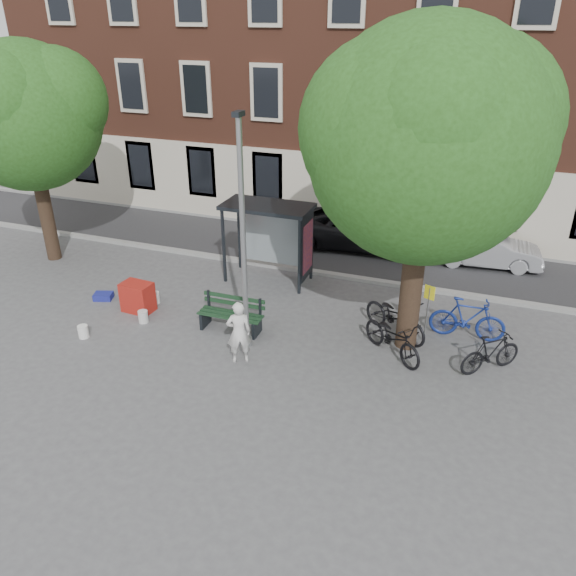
# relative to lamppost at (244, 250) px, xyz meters

# --- Properties ---
(ground) EXTENTS (90.00, 90.00, 0.00)m
(ground) POSITION_rel_lamppost_xyz_m (0.00, 0.00, -2.78)
(ground) COLOR #4C4C4F
(ground) RESTS_ON ground
(road) EXTENTS (40.00, 4.00, 0.01)m
(road) POSITION_rel_lamppost_xyz_m (0.00, 7.00, -2.78)
(road) COLOR #28282B
(road) RESTS_ON ground
(curb_near) EXTENTS (40.00, 0.25, 0.12)m
(curb_near) POSITION_rel_lamppost_xyz_m (0.00, 5.00, -2.72)
(curb_near) COLOR gray
(curb_near) RESTS_ON ground
(curb_far) EXTENTS (40.00, 0.25, 0.12)m
(curb_far) POSITION_rel_lamppost_xyz_m (0.00, 9.00, -2.72)
(curb_far) COLOR gray
(curb_far) RESTS_ON ground
(building_row) EXTENTS (30.00, 8.00, 14.00)m
(building_row) POSITION_rel_lamppost_xyz_m (0.00, 13.00, 4.22)
(building_row) COLOR brown
(building_row) RESTS_ON ground
(lamppost) EXTENTS (0.28, 0.35, 6.11)m
(lamppost) POSITION_rel_lamppost_xyz_m (0.00, 0.00, 0.00)
(lamppost) COLOR #9EA0A3
(lamppost) RESTS_ON ground
(tree_right) EXTENTS (5.76, 5.60, 8.20)m
(tree_right) POSITION_rel_lamppost_xyz_m (4.01, 1.38, 2.83)
(tree_right) COLOR black
(tree_right) RESTS_ON ground
(tree_left) EXTENTS (5.18, 4.86, 7.40)m
(tree_left) POSITION_rel_lamppost_xyz_m (-8.99, 2.88, 2.43)
(tree_left) COLOR black
(tree_left) RESTS_ON ground
(bus_shelter) EXTENTS (2.85, 1.45, 2.62)m
(bus_shelter) POSITION_rel_lamppost_xyz_m (-0.61, 4.11, -0.87)
(bus_shelter) COLOR #1E2328
(bus_shelter) RESTS_ON ground
(painter) EXTENTS (0.74, 0.66, 1.71)m
(painter) POSITION_rel_lamppost_xyz_m (0.14, -0.75, -1.93)
(painter) COLOR silver
(painter) RESTS_ON ground
(bench) EXTENTS (1.86, 0.65, 0.95)m
(bench) POSITION_rel_lamppost_xyz_m (-0.75, 0.63, -2.35)
(bench) COLOR #1E2328
(bench) RESTS_ON ground
(bike_a) EXTENTS (2.09, 1.88, 1.10)m
(bike_a) POSITION_rel_lamppost_xyz_m (3.74, 0.85, -2.23)
(bike_a) COLOR black
(bike_a) RESTS_ON ground
(bike_b) EXTENTS (2.04, 0.66, 1.21)m
(bike_b) POSITION_rel_lamppost_xyz_m (5.48, 2.42, -2.18)
(bike_b) COLOR navy
(bike_b) RESTS_ON ground
(bike_c) EXTENTS (2.24, 1.83, 1.15)m
(bike_c) POSITION_rel_lamppost_xyz_m (3.61, 1.91, -2.21)
(bike_c) COLOR black
(bike_c) RESTS_ON ground
(bike_d) EXTENTS (1.64, 1.53, 1.05)m
(bike_d) POSITION_rel_lamppost_xyz_m (6.15, 1.02, -2.26)
(bike_d) COLOR black
(bike_d) RESTS_ON ground
(car_dark) EXTENTS (5.31, 2.76, 1.43)m
(car_dark) POSITION_rel_lamppost_xyz_m (1.08, 7.96, -2.07)
(car_dark) COLOR black
(car_dark) RESTS_ON ground
(car_silver) EXTENTS (3.80, 1.65, 1.22)m
(car_silver) POSITION_rel_lamppost_xyz_m (5.73, 7.77, -2.18)
(car_silver) COLOR #A1A2A9
(car_silver) RESTS_ON ground
(red_stand) EXTENTS (0.94, 0.66, 0.90)m
(red_stand) POSITION_rel_lamppost_xyz_m (-3.84, 0.66, -2.33)
(red_stand) COLOR #A31E15
(red_stand) RESTS_ON ground
(blue_crate) EXTENTS (0.65, 0.56, 0.20)m
(blue_crate) POSITION_rel_lamppost_xyz_m (-5.31, 0.91, -2.68)
(blue_crate) COLOR navy
(blue_crate) RESTS_ON ground
(bucket_a) EXTENTS (0.34, 0.34, 0.36)m
(bucket_a) POSITION_rel_lamppost_xyz_m (-4.40, -1.19, -2.60)
(bucket_a) COLOR white
(bucket_a) RESTS_ON ground
(bucket_b) EXTENTS (0.36, 0.36, 0.36)m
(bucket_b) POSITION_rel_lamppost_xyz_m (-3.32, 0.11, -2.60)
(bucket_b) COLOR silver
(bucket_b) RESTS_ON ground
(bucket_c) EXTENTS (0.37, 0.37, 0.36)m
(bucket_c) POSITION_rel_lamppost_xyz_m (-3.65, 1.25, -2.60)
(bucket_c) COLOR white
(bucket_c) RESTS_ON ground
(notice_sign) EXTENTS (0.28, 0.13, 1.70)m
(notice_sign) POSITION_rel_lamppost_xyz_m (4.45, 1.82, -1.59)
(notice_sign) COLOR #9EA0A3
(notice_sign) RESTS_ON ground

